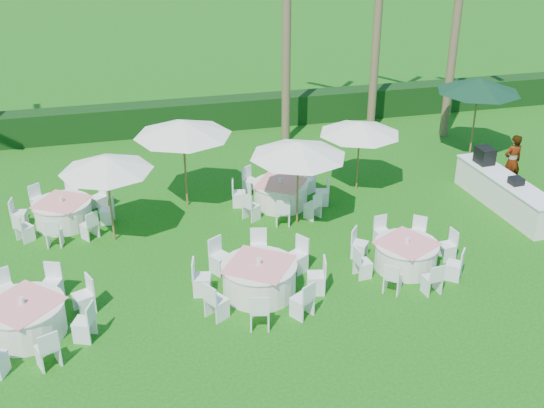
# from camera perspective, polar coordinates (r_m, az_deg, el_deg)

# --- Properties ---
(ground) EXTENTS (120.00, 120.00, 0.00)m
(ground) POSITION_cam_1_polar(r_m,az_deg,el_deg) (17.22, 0.26, -7.26)
(ground) COLOR #13520E
(ground) RESTS_ON ground
(hedge) EXTENTS (34.00, 1.00, 1.20)m
(hedge) POSITION_cam_1_polar(r_m,az_deg,el_deg) (27.62, -5.75, 7.44)
(hedge) COLOR black
(hedge) RESTS_ON ground
(banquet_table_a) EXTENTS (3.15, 3.15, 0.98)m
(banquet_table_a) POSITION_cam_1_polar(r_m,az_deg,el_deg) (16.53, -19.98, -8.94)
(banquet_table_a) COLOR white
(banquet_table_a) RESTS_ON ground
(banquet_table_b) EXTENTS (3.29, 3.29, 0.99)m
(banquet_table_b) POSITION_cam_1_polar(r_m,az_deg,el_deg) (16.92, -1.09, -6.18)
(banquet_table_b) COLOR white
(banquet_table_b) RESTS_ON ground
(banquet_table_c) EXTENTS (2.95, 2.95, 0.90)m
(banquet_table_c) POSITION_cam_1_polar(r_m,az_deg,el_deg) (18.30, 11.14, -4.17)
(banquet_table_c) COLOR white
(banquet_table_c) RESTS_ON ground
(banquet_table_d) EXTENTS (2.97, 2.97, 0.90)m
(banquet_table_d) POSITION_cam_1_polar(r_m,az_deg,el_deg) (21.00, -17.08, -0.67)
(banquet_table_d) COLOR white
(banquet_table_d) RESTS_ON ground
(banquet_table_e) EXTENTS (3.03, 3.03, 0.92)m
(banquet_table_e) POSITION_cam_1_polar(r_m,az_deg,el_deg) (21.21, 0.72, 0.90)
(banquet_table_e) COLOR white
(banquet_table_e) RESTS_ON ground
(umbrella_a) EXTENTS (2.56, 2.56, 2.59)m
(umbrella_a) POSITION_cam_1_polar(r_m,az_deg,el_deg) (18.91, -13.74, 3.31)
(umbrella_a) COLOR brown
(umbrella_a) RESTS_ON ground
(umbrella_b) EXTENTS (2.81, 2.81, 2.59)m
(umbrella_b) POSITION_cam_1_polar(r_m,az_deg,el_deg) (19.34, 2.21, 4.61)
(umbrella_b) COLOR brown
(umbrella_b) RESTS_ON ground
(umbrella_c) EXTENTS (2.96, 2.96, 2.82)m
(umbrella_c) POSITION_cam_1_polar(r_m,az_deg,el_deg) (20.52, -7.48, 6.34)
(umbrella_c) COLOR brown
(umbrella_c) RESTS_ON ground
(umbrella_d) EXTENTS (2.63, 2.63, 2.32)m
(umbrella_d) POSITION_cam_1_polar(r_m,az_deg,el_deg) (21.85, 7.37, 6.34)
(umbrella_d) COLOR brown
(umbrella_d) RESTS_ON ground
(umbrella_green) EXTENTS (2.96, 2.96, 2.90)m
(umbrella_green) POSITION_cam_1_polar(r_m,az_deg,el_deg) (25.32, 16.94, 9.50)
(umbrella_green) COLOR brown
(umbrella_green) RESTS_ON ground
(buffet_table) EXTENTS (1.21, 4.32, 1.52)m
(buffet_table) POSITION_cam_1_polar(r_m,az_deg,el_deg) (22.21, 18.84, 0.99)
(buffet_table) COLOR white
(buffet_table) RESTS_ON ground
(staff_person) EXTENTS (0.70, 0.50, 1.83)m
(staff_person) POSITION_cam_1_polar(r_m,az_deg,el_deg) (23.57, 19.46, 3.39)
(staff_person) COLOR gray
(staff_person) RESTS_ON ground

